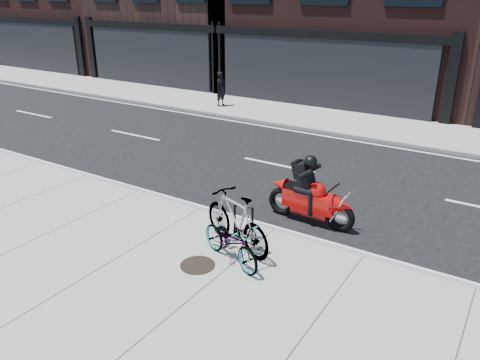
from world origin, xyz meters
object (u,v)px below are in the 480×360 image
Objects in this scene: bicycle_rear at (236,220)px; motorcycle at (314,197)px; bike_rack at (244,219)px; pedestrian at (221,89)px; bicycle_front at (231,241)px; manhole_cover at (198,265)px.

bicycle_rear is 0.91× the size of motorcycle.
bike_rack is 12.29m from pedestrian.
pedestrian is (-7.34, 9.85, 0.33)m from bike_rack.
motorcycle is at bearing 61.80° from bike_rack.
bicycle_front reaches higher than bike_rack.
manhole_cover is at bearing -140.78° from pedestrian.
bike_rack is at bearing -115.97° from motorcycle.
motorcycle reaches higher than manhole_cover.
bicycle_rear is 2.17m from motorcycle.
pedestrian is at bearing 55.93° from bicycle_front.
manhole_cover is at bearing 156.76° from bicycle_front.
bicycle_front is (0.30, -0.94, -0.00)m from bike_rack.
pedestrian is at bearing 137.12° from motorcycle.
manhole_cover is (-0.44, -0.46, -0.42)m from bicycle_front.
bike_rack is 0.45× the size of bicycle_front.
motorcycle is (0.56, 2.55, 0.10)m from bicycle_front.
motorcycle reaches higher than bicycle_rear.
bicycle_rear reaches higher than bicycle_front.
pedestrian is (-7.44, 10.26, 0.17)m from bicycle_rear.
bike_rack is at bearing -147.04° from bicycle_rear.
bike_rack is 0.37× the size of bicycle_rear.
manhole_cover is (-0.24, -0.99, -0.58)m from bicycle_rear.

